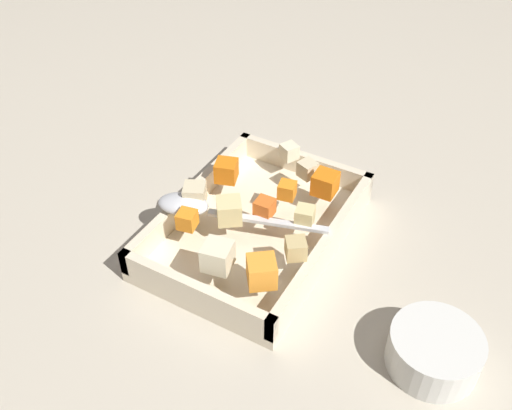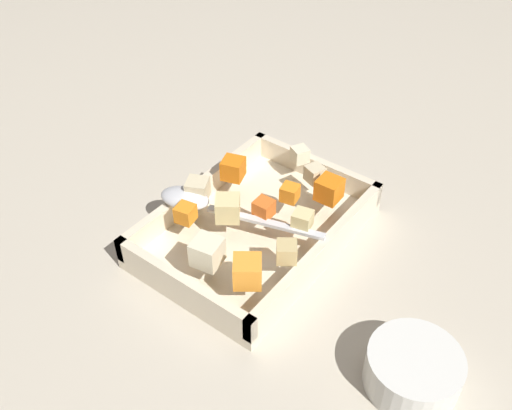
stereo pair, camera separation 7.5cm
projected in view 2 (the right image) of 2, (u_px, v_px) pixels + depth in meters
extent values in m
plane|color=#BCB29E|center=(259.00, 228.00, 0.81)|extent=(4.00, 4.00, 0.00)
cube|color=beige|center=(256.00, 233.00, 0.79)|extent=(0.31, 0.22, 0.01)
cube|color=beige|center=(321.00, 253.00, 0.73)|extent=(0.31, 0.01, 0.03)
cube|color=beige|center=(199.00, 191.00, 0.82)|extent=(0.31, 0.01, 0.03)
cube|color=beige|center=(182.00, 286.00, 0.68)|extent=(0.01, 0.22, 0.03)
cube|color=beige|center=(315.00, 168.00, 0.86)|extent=(0.01, 0.22, 0.03)
cube|color=orange|center=(247.00, 271.00, 0.66)|extent=(0.05, 0.05, 0.03)
cube|color=orange|center=(233.00, 169.00, 0.81)|extent=(0.04, 0.04, 0.03)
cube|color=orange|center=(264.00, 208.00, 0.75)|extent=(0.02, 0.02, 0.02)
cube|color=orange|center=(290.00, 193.00, 0.77)|extent=(0.03, 0.03, 0.02)
cube|color=orange|center=(185.00, 213.00, 0.74)|extent=(0.03, 0.03, 0.02)
cube|color=orange|center=(329.00, 189.00, 0.77)|extent=(0.03, 0.03, 0.03)
cube|color=beige|center=(207.00, 252.00, 0.68)|extent=(0.04, 0.04, 0.03)
cube|color=tan|center=(287.00, 252.00, 0.69)|extent=(0.03, 0.03, 0.02)
cube|color=#E0CC89|center=(302.00, 220.00, 0.73)|extent=(0.03, 0.03, 0.02)
cube|color=beige|center=(315.00, 174.00, 0.80)|extent=(0.03, 0.03, 0.02)
cube|color=beige|center=(300.00, 155.00, 0.84)|extent=(0.03, 0.03, 0.02)
cube|color=#E0CC89|center=(228.00, 208.00, 0.74)|extent=(0.04, 0.04, 0.03)
cube|color=beige|center=(198.00, 189.00, 0.77)|extent=(0.04, 0.04, 0.03)
ellipsoid|color=silver|center=(185.00, 198.00, 0.77)|extent=(0.06, 0.08, 0.02)
cube|color=silver|center=(265.00, 222.00, 0.74)|extent=(0.06, 0.16, 0.01)
cylinder|color=silver|center=(413.00, 370.00, 0.61)|extent=(0.10, 0.10, 0.05)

